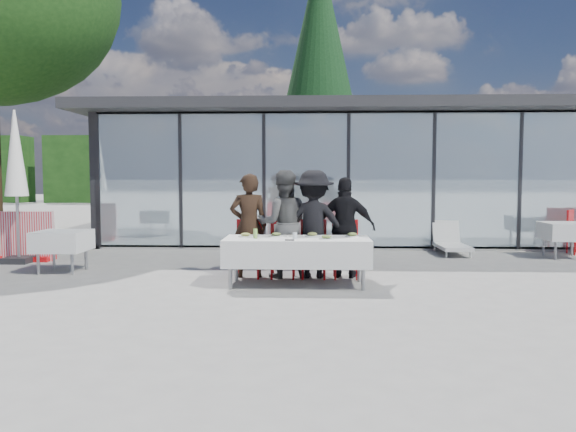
{
  "coord_description": "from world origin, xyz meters",
  "views": [
    {
      "loc": [
        0.15,
        -8.93,
        1.7
      ],
      "look_at": [
        -0.25,
        1.2,
        0.99
      ],
      "focal_mm": 35.0,
      "sensor_mm": 36.0,
      "label": 1
    }
  ],
  "objects_px": {
    "diner_d": "(346,228)",
    "plate_c": "(312,235)",
    "plate_extra": "(326,238)",
    "spare_chair_a": "(575,230)",
    "diner_a": "(249,226)",
    "diner_b": "(283,224)",
    "spare_table_right": "(565,231)",
    "market_umbrella": "(16,163)",
    "lounger": "(450,242)",
    "diner_chair_d": "(345,246)",
    "folded_eyeglasses": "(290,240)",
    "diner_chair_b": "(283,245)",
    "plate_d": "(352,235)",
    "spare_table_left": "(62,241)",
    "diner_c": "(314,224)",
    "plate_a": "(246,235)",
    "plate_b": "(276,235)",
    "dining_table": "(297,251)",
    "diner_chair_c": "(314,246)",
    "conifer_tree": "(319,65)",
    "juice_bottle": "(255,233)"
  },
  "relations": [
    {
      "from": "plate_extra",
      "to": "spare_chair_a",
      "type": "xyz_separation_m",
      "value": [
        5.58,
        4.01,
        -0.24
      ]
    },
    {
      "from": "plate_c",
      "to": "conifer_tree",
      "type": "height_order",
      "value": "conifer_tree"
    },
    {
      "from": "diner_a",
      "to": "diner_chair_c",
      "type": "distance_m",
      "value": 1.15
    },
    {
      "from": "spare_chair_a",
      "to": "plate_extra",
      "type": "bearing_deg",
      "value": -144.32
    },
    {
      "from": "diner_a",
      "to": "spare_chair_a",
      "type": "distance_m",
      "value": 7.54
    },
    {
      "from": "diner_chair_c",
      "to": "lounger",
      "type": "distance_m",
      "value": 4.33
    },
    {
      "from": "diner_c",
      "to": "plate_a",
      "type": "relative_size",
      "value": 7.89
    },
    {
      "from": "plate_b",
      "to": "spare_chair_a",
      "type": "distance_m",
      "value": 7.34
    },
    {
      "from": "diner_c",
      "to": "diner_chair_c",
      "type": "relative_size",
      "value": 1.86
    },
    {
      "from": "plate_b",
      "to": "plate_extra",
      "type": "bearing_deg",
      "value": -24.96
    },
    {
      "from": "dining_table",
      "to": "plate_d",
      "type": "xyz_separation_m",
      "value": [
        0.87,
        0.21,
        0.24
      ]
    },
    {
      "from": "diner_chair_d",
      "to": "lounger",
      "type": "height_order",
      "value": "diner_chair_d"
    },
    {
      "from": "diner_chair_c",
      "to": "market_umbrella",
      "type": "distance_m",
      "value": 6.14
    },
    {
      "from": "diner_c",
      "to": "spare_table_left",
      "type": "relative_size",
      "value": 2.11
    },
    {
      "from": "diner_b",
      "to": "plate_b",
      "type": "height_order",
      "value": "diner_b"
    },
    {
      "from": "plate_d",
      "to": "folded_eyeglasses",
      "type": "relative_size",
      "value": 1.64
    },
    {
      "from": "diner_c",
      "to": "folded_eyeglasses",
      "type": "bearing_deg",
      "value": 75.09
    },
    {
      "from": "market_umbrella",
      "to": "lounger",
      "type": "distance_m",
      "value": 9.19
    },
    {
      "from": "diner_b",
      "to": "juice_bottle",
      "type": "relative_size",
      "value": 12.03
    },
    {
      "from": "plate_c",
      "to": "diner_b",
      "type": "bearing_deg",
      "value": 133.81
    },
    {
      "from": "diner_a",
      "to": "market_umbrella",
      "type": "distance_m",
      "value": 5.04
    },
    {
      "from": "diner_b",
      "to": "spare_table_right",
      "type": "height_order",
      "value": "diner_b"
    },
    {
      "from": "market_umbrella",
      "to": "dining_table",
      "type": "bearing_deg",
      "value": -20.77
    },
    {
      "from": "diner_chair_b",
      "to": "spare_table_left",
      "type": "bearing_deg",
      "value": 175.29
    },
    {
      "from": "plate_extra",
      "to": "lounger",
      "type": "bearing_deg",
      "value": 54.44
    },
    {
      "from": "plate_extra",
      "to": "spare_chair_a",
      "type": "height_order",
      "value": "spare_chair_a"
    },
    {
      "from": "spare_chair_a",
      "to": "market_umbrella",
      "type": "distance_m",
      "value": 11.8
    },
    {
      "from": "spare_table_left",
      "to": "plate_c",
      "type": "bearing_deg",
      "value": -10.84
    },
    {
      "from": "diner_chair_b",
      "to": "spare_chair_a",
      "type": "height_order",
      "value": "same"
    },
    {
      "from": "diner_d",
      "to": "spare_table_right",
      "type": "bearing_deg",
      "value": -140.81
    },
    {
      "from": "diner_chair_b",
      "to": "plate_d",
      "type": "height_order",
      "value": "diner_chair_b"
    },
    {
      "from": "dining_table",
      "to": "plate_b",
      "type": "xyz_separation_m",
      "value": [
        -0.34,
        0.18,
        0.24
      ]
    },
    {
      "from": "diner_c",
      "to": "juice_bottle",
      "type": "xyz_separation_m",
      "value": [
        -0.91,
        -0.82,
        -0.08
      ]
    },
    {
      "from": "diner_d",
      "to": "plate_a",
      "type": "distance_m",
      "value": 1.74
    },
    {
      "from": "plate_d",
      "to": "spare_table_right",
      "type": "height_order",
      "value": "plate_d"
    },
    {
      "from": "diner_chair_b",
      "to": "spare_table_right",
      "type": "xyz_separation_m",
      "value": [
        5.8,
        2.5,
        0.02
      ]
    },
    {
      "from": "spare_chair_a",
      "to": "lounger",
      "type": "distance_m",
      "value": 2.74
    },
    {
      "from": "plate_d",
      "to": "folded_eyeglasses",
      "type": "height_order",
      "value": "plate_d"
    },
    {
      "from": "diner_c",
      "to": "plate_b",
      "type": "height_order",
      "value": "diner_c"
    },
    {
      "from": "plate_c",
      "to": "diner_c",
      "type": "bearing_deg",
      "value": 87.12
    },
    {
      "from": "diner_a",
      "to": "plate_d",
      "type": "bearing_deg",
      "value": 154.03
    },
    {
      "from": "diner_chair_d",
      "to": "folded_eyeglasses",
      "type": "distance_m",
      "value": 1.45
    },
    {
      "from": "plate_a",
      "to": "spare_table_right",
      "type": "height_order",
      "value": "plate_a"
    },
    {
      "from": "diner_chair_b",
      "to": "plate_extra",
      "type": "height_order",
      "value": "diner_chair_b"
    },
    {
      "from": "spare_table_right",
      "to": "market_umbrella",
      "type": "xyz_separation_m",
      "value": [
        -11.1,
        -1.14,
        1.41
      ]
    },
    {
      "from": "diner_b",
      "to": "spare_table_right",
      "type": "distance_m",
      "value": 6.33
    },
    {
      "from": "diner_d",
      "to": "plate_c",
      "type": "relative_size",
      "value": 7.38
    },
    {
      "from": "diner_chair_b",
      "to": "conifer_tree",
      "type": "xyz_separation_m",
      "value": [
        0.8,
        12.5,
        5.45
      ]
    },
    {
      "from": "plate_extra",
      "to": "plate_d",
      "type": "bearing_deg",
      "value": 43.58
    },
    {
      "from": "plate_d",
      "to": "spare_table_left",
      "type": "bearing_deg",
      "value": 170.35
    }
  ]
}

